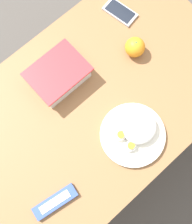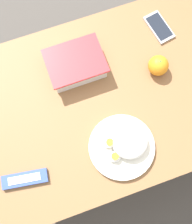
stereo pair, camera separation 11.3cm
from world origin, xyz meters
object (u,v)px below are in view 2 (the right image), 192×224
(food_container, at_px, (76,65))
(candy_bar, at_px, (25,179))
(cell_phone, at_px, (159,27))
(rice_plate, at_px, (124,146))
(orange_fruit, at_px, (158,65))

(food_container, relative_size, candy_bar, 1.29)
(food_container, xyz_separation_m, candy_bar, (-0.30, -0.34, -0.02))
(candy_bar, distance_m, cell_phone, 0.78)
(candy_bar, bearing_deg, food_container, 48.01)
(candy_bar, relative_size, cell_phone, 1.14)
(food_container, distance_m, candy_bar, 0.45)
(rice_plate, bearing_deg, food_container, 100.61)
(orange_fruit, xyz_separation_m, candy_bar, (-0.59, -0.23, -0.03))
(candy_bar, xyz_separation_m, cell_phone, (0.67, 0.39, -0.00))
(food_container, height_order, rice_plate, food_container)
(food_container, bearing_deg, orange_fruit, -20.51)
(rice_plate, relative_size, candy_bar, 1.44)
(food_container, height_order, candy_bar, food_container)
(food_container, bearing_deg, candy_bar, -131.99)
(candy_bar, bearing_deg, cell_phone, 30.23)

